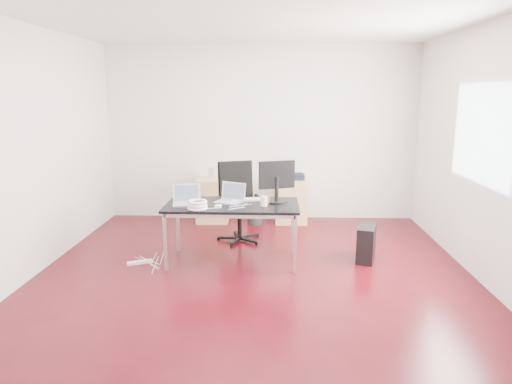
{
  "coord_description": "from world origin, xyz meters",
  "views": [
    {
      "loc": [
        0.22,
        -4.92,
        2.04
      ],
      "look_at": [
        0.0,
        0.55,
        0.85
      ],
      "focal_mm": 32.0,
      "sensor_mm": 36.0,
      "label": 1
    }
  ],
  "objects_px": {
    "desk": "(232,208)",
    "pc_tower": "(366,243)",
    "filing_cabinet_right": "(291,201)",
    "filing_cabinet_left": "(213,200)",
    "office_chair": "(238,198)"
  },
  "relations": [
    {
      "from": "office_chair",
      "to": "pc_tower",
      "type": "relative_size",
      "value": 2.4
    },
    {
      "from": "filing_cabinet_right",
      "to": "desk",
      "type": "bearing_deg",
      "value": -113.31
    },
    {
      "from": "office_chair",
      "to": "filing_cabinet_left",
      "type": "distance_m",
      "value": 1.08
    },
    {
      "from": "office_chair",
      "to": "pc_tower",
      "type": "distance_m",
      "value": 1.87
    },
    {
      "from": "desk",
      "to": "filing_cabinet_left",
      "type": "bearing_deg",
      "value": 104.87
    },
    {
      "from": "desk",
      "to": "pc_tower",
      "type": "height_order",
      "value": "desk"
    },
    {
      "from": "office_chair",
      "to": "pc_tower",
      "type": "height_order",
      "value": "office_chair"
    },
    {
      "from": "office_chair",
      "to": "filing_cabinet_right",
      "type": "distance_m",
      "value": 1.25
    },
    {
      "from": "desk",
      "to": "filing_cabinet_left",
      "type": "relative_size",
      "value": 2.29
    },
    {
      "from": "filing_cabinet_left",
      "to": "filing_cabinet_right",
      "type": "xyz_separation_m",
      "value": [
        1.26,
        0.0,
        0.0
      ]
    },
    {
      "from": "desk",
      "to": "pc_tower",
      "type": "relative_size",
      "value": 3.56
    },
    {
      "from": "desk",
      "to": "office_chair",
      "type": "xyz_separation_m",
      "value": [
        -0.0,
        0.88,
        -0.07
      ]
    },
    {
      "from": "desk",
      "to": "filing_cabinet_left",
      "type": "xyz_separation_m",
      "value": [
        -0.48,
        1.81,
        -0.33
      ]
    },
    {
      "from": "filing_cabinet_left",
      "to": "filing_cabinet_right",
      "type": "relative_size",
      "value": 1.0
    },
    {
      "from": "office_chair",
      "to": "desk",
      "type": "bearing_deg",
      "value": -107.52
    }
  ]
}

